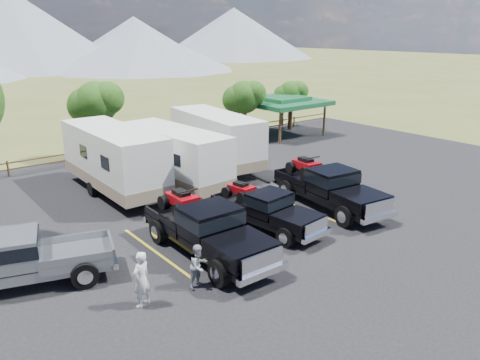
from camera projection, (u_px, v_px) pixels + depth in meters
ground at (334, 247)px, 19.09m from camera, size 320.00×320.00×0.00m
asphalt_lot at (284, 223)px, 21.32m from camera, size 44.00×34.00×0.04m
stall_lines at (269, 216)px, 22.06m from camera, size 12.12×5.50×0.01m
tree_ne_a at (244, 97)px, 36.02m from camera, size 3.11×2.92×4.76m
tree_ne_b at (291, 94)px, 40.43m from camera, size 2.77×2.59×4.27m
tree_north at (96, 103)px, 30.89m from camera, size 3.46×3.24×5.25m
rail_fence at (156, 143)px, 33.88m from camera, size 36.12×0.12×1.00m
pavilion at (282, 102)px, 38.61m from camera, size 6.20×6.20×3.22m
rig_left at (206, 228)px, 18.10m from camera, size 2.49×6.82×2.26m
rig_center at (265, 208)px, 20.60m from camera, size 2.44×5.76×1.87m
rig_right at (328, 186)px, 22.97m from camera, size 3.04×6.93×2.24m
trailer_left at (114, 160)px, 24.75m from camera, size 2.72×10.08×3.51m
trailer_center at (174, 157)px, 25.68m from camera, size 2.97×9.51×3.29m
trailer_right at (216, 139)px, 29.56m from camera, size 3.42×9.93×3.43m
pickup_silver at (20, 259)px, 15.87m from camera, size 6.66×3.84×1.90m
person_a at (141, 279)px, 14.66m from camera, size 0.80×0.65×1.88m
person_b at (199, 266)px, 15.83m from camera, size 0.86×0.73×1.55m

